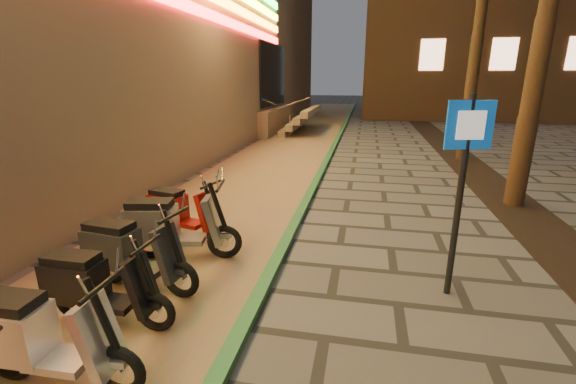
% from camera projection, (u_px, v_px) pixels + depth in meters
% --- Properties ---
extents(parking_strip, '(3.40, 60.00, 0.01)m').
position_uv_depth(parking_strip, '(272.00, 164.00, 12.48)').
color(parking_strip, '#8C7251').
rests_on(parking_strip, ground).
extents(green_curb, '(0.18, 60.00, 0.10)m').
position_uv_depth(green_curb, '(324.00, 165.00, 12.14)').
color(green_curb, '#286D37').
rests_on(green_curb, ground).
extents(planting_strip, '(1.20, 40.00, 0.02)m').
position_uv_depth(planting_strip, '(554.00, 241.00, 6.61)').
color(planting_strip, black).
rests_on(planting_strip, ground).
extents(pedestrian_sign, '(0.55, 0.17, 2.54)m').
position_uv_depth(pedestrian_sign, '(463.00, 171.00, 4.56)').
color(pedestrian_sign, black).
rests_on(pedestrian_sign, ground).
extents(scooter_6, '(1.63, 0.57, 1.15)m').
position_uv_depth(scooter_6, '(35.00, 337.00, 3.40)').
color(scooter_6, black).
rests_on(scooter_6, ground).
extents(scooter_7, '(1.53, 0.54, 1.08)m').
position_uv_depth(scooter_7, '(94.00, 286.00, 4.30)').
color(scooter_7, black).
rests_on(scooter_7, ground).
extents(scooter_8, '(1.66, 0.65, 1.17)m').
position_uv_depth(scooter_8, '(128.00, 252.00, 5.04)').
color(scooter_8, black).
rests_on(scooter_8, ground).
extents(scooter_9, '(1.75, 0.78, 1.23)m').
position_uv_depth(scooter_9, '(170.00, 226.00, 5.86)').
color(scooter_9, black).
rests_on(scooter_9, ground).
extents(scooter_10, '(1.53, 0.72, 1.08)m').
position_uv_depth(scooter_10, '(179.00, 211.00, 6.70)').
color(scooter_10, black).
rests_on(scooter_10, ground).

